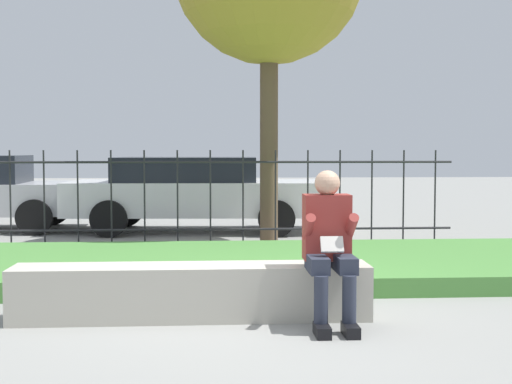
# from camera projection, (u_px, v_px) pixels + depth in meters

# --- Properties ---
(ground_plane) EXTENTS (60.00, 60.00, 0.00)m
(ground_plane) POSITION_uv_depth(u_px,v_px,m) (238.00, 318.00, 6.02)
(ground_plane) COLOR gray
(stone_bench) EXTENTS (2.99, 0.46, 0.46)m
(stone_bench) POSITION_uv_depth(u_px,v_px,m) (192.00, 295.00, 5.99)
(stone_bench) COLOR #B7B2A3
(stone_bench) RESTS_ON ground_plane
(person_seated_reader) EXTENTS (0.42, 0.73, 1.26)m
(person_seated_reader) POSITION_uv_depth(u_px,v_px,m) (329.00, 241.00, 5.77)
(person_seated_reader) COLOR black
(person_seated_reader) RESTS_ON ground_plane
(grass_berm) EXTENTS (8.53, 2.92, 0.19)m
(grass_berm) POSITION_uv_depth(u_px,v_px,m) (231.00, 265.00, 8.17)
(grass_berm) COLOR #4C893D
(grass_berm) RESTS_ON ground_plane
(iron_fence) EXTENTS (6.53, 0.03, 1.42)m
(iron_fence) POSITION_uv_depth(u_px,v_px,m) (227.00, 198.00, 10.16)
(iron_fence) COLOR #232326
(iron_fence) RESTS_ON ground_plane
(car_parked_center) EXTENTS (4.47, 2.01, 1.29)m
(car_parked_center) POSITION_uv_depth(u_px,v_px,m) (194.00, 191.00, 12.36)
(car_parked_center) COLOR silver
(car_parked_center) RESTS_ON ground_plane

